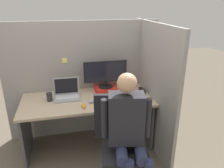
{
  "coord_description": "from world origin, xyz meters",
  "views": [
    {
      "loc": [
        -0.27,
        -2.18,
        1.89
      ],
      "look_at": [
        0.28,
        0.19,
        0.96
      ],
      "focal_mm": 35.0,
      "sensor_mm": 36.0,
      "label": 1
    }
  ],
  "objects_px": {
    "stapler": "(142,91)",
    "monitor": "(105,73)",
    "person": "(129,129)",
    "carrot_toy": "(84,107)",
    "office_chair": "(121,141)",
    "paper_box": "(106,89)",
    "laptop": "(67,94)",
    "pen_cup": "(49,97)"
  },
  "relations": [
    {
      "from": "monitor",
      "to": "stapler",
      "type": "relative_size",
      "value": 3.65
    },
    {
      "from": "office_chair",
      "to": "person",
      "type": "bearing_deg",
      "value": -78.35
    },
    {
      "from": "carrot_toy",
      "to": "pen_cup",
      "type": "bearing_deg",
      "value": 141.92
    },
    {
      "from": "laptop",
      "to": "carrot_toy",
      "type": "distance_m",
      "value": 0.4
    },
    {
      "from": "monitor",
      "to": "office_chair",
      "type": "height_order",
      "value": "monitor"
    },
    {
      "from": "carrot_toy",
      "to": "laptop",
      "type": "bearing_deg",
      "value": 116.19
    },
    {
      "from": "stapler",
      "to": "carrot_toy",
      "type": "bearing_deg",
      "value": -160.09
    },
    {
      "from": "stapler",
      "to": "carrot_toy",
      "type": "relative_size",
      "value": 1.33
    },
    {
      "from": "monitor",
      "to": "office_chair",
      "type": "xyz_separation_m",
      "value": [
        -0.02,
        -0.9,
        -0.46
      ]
    },
    {
      "from": "paper_box",
      "to": "person",
      "type": "height_order",
      "value": "person"
    },
    {
      "from": "paper_box",
      "to": "laptop",
      "type": "bearing_deg",
      "value": -168.66
    },
    {
      "from": "laptop",
      "to": "carrot_toy",
      "type": "bearing_deg",
      "value": -63.81
    },
    {
      "from": "pen_cup",
      "to": "stapler",
      "type": "bearing_deg",
      "value": -0.36
    },
    {
      "from": "paper_box",
      "to": "carrot_toy",
      "type": "bearing_deg",
      "value": -127.34
    },
    {
      "from": "carrot_toy",
      "to": "office_chair",
      "type": "height_order",
      "value": "office_chair"
    },
    {
      "from": "carrot_toy",
      "to": "person",
      "type": "distance_m",
      "value": 0.69
    },
    {
      "from": "paper_box",
      "to": "pen_cup",
      "type": "bearing_deg",
      "value": -168.16
    },
    {
      "from": "monitor",
      "to": "pen_cup",
      "type": "relative_size",
      "value": 5.36
    },
    {
      "from": "carrot_toy",
      "to": "paper_box",
      "type": "bearing_deg",
      "value": 52.66
    },
    {
      "from": "laptop",
      "to": "office_chair",
      "type": "height_order",
      "value": "office_chair"
    },
    {
      "from": "carrot_toy",
      "to": "office_chair",
      "type": "relative_size",
      "value": 0.12
    },
    {
      "from": "laptop",
      "to": "monitor",
      "type": "bearing_deg",
      "value": 11.62
    },
    {
      "from": "monitor",
      "to": "carrot_toy",
      "type": "relative_size",
      "value": 4.85
    },
    {
      "from": "stapler",
      "to": "office_chair",
      "type": "distance_m",
      "value": 0.92
    },
    {
      "from": "office_chair",
      "to": "person",
      "type": "distance_m",
      "value": 0.28
    },
    {
      "from": "person",
      "to": "paper_box",
      "type": "bearing_deg",
      "value": 90.51
    },
    {
      "from": "person",
      "to": "carrot_toy",
      "type": "bearing_deg",
      "value": 121.99
    },
    {
      "from": "stapler",
      "to": "monitor",
      "type": "bearing_deg",
      "value": 160.61
    },
    {
      "from": "monitor",
      "to": "pen_cup",
      "type": "height_order",
      "value": "monitor"
    },
    {
      "from": "stapler",
      "to": "person",
      "type": "height_order",
      "value": "person"
    },
    {
      "from": "paper_box",
      "to": "laptop",
      "type": "xyz_separation_m",
      "value": [
        -0.53,
        -0.11,
        0.02
      ]
    },
    {
      "from": "monitor",
      "to": "person",
      "type": "distance_m",
      "value": 1.08
    },
    {
      "from": "monitor",
      "to": "stapler",
      "type": "xyz_separation_m",
      "value": [
        0.48,
        -0.17,
        -0.23
      ]
    },
    {
      "from": "carrot_toy",
      "to": "person",
      "type": "xyz_separation_m",
      "value": [
        0.36,
        -0.58,
        0.01
      ]
    },
    {
      "from": "person",
      "to": "laptop",
      "type": "bearing_deg",
      "value": 119.86
    },
    {
      "from": "paper_box",
      "to": "person",
      "type": "bearing_deg",
      "value": -89.49
    },
    {
      "from": "office_chair",
      "to": "person",
      "type": "xyz_separation_m",
      "value": [
        0.03,
        -0.15,
        0.24
      ]
    },
    {
      "from": "paper_box",
      "to": "person",
      "type": "xyz_separation_m",
      "value": [
        0.01,
        -1.05,
        0.0
      ]
    },
    {
      "from": "pen_cup",
      "to": "office_chair",
      "type": "bearing_deg",
      "value": -45.58
    },
    {
      "from": "laptop",
      "to": "pen_cup",
      "type": "xyz_separation_m",
      "value": [
        -0.22,
        -0.05,
        0.0
      ]
    },
    {
      "from": "carrot_toy",
      "to": "pen_cup",
      "type": "relative_size",
      "value": 1.11
    },
    {
      "from": "paper_box",
      "to": "office_chair",
      "type": "bearing_deg",
      "value": -91.37
    }
  ]
}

